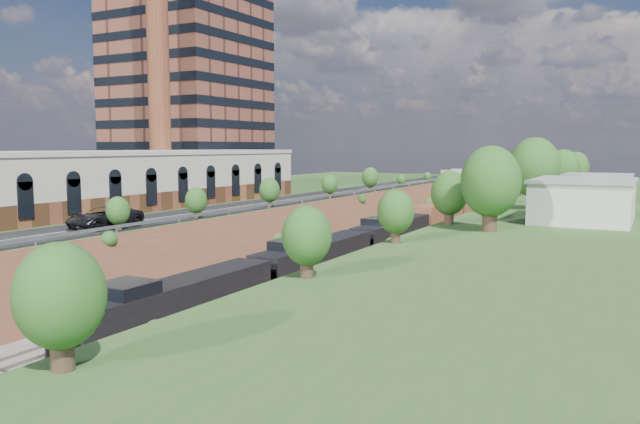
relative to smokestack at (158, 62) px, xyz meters
The scene contains 17 objects.
platform_left 23.05m from the smokestack, 53.13° to the left, with size 44.00×180.00×5.00m, color #375D26.
embankment_left 35.58m from the smokestack, ahead, with size 7.07×180.00×7.07m, color brown.
embankment_right 53.39m from the smokestack, ahead, with size 7.07×180.00×7.07m, color brown.
rail_left_track 41.86m from the smokestack, ahead, with size 1.58×180.00×0.18m, color gray.
rail_right_track 46.11m from the smokestack, ahead, with size 1.58×180.00×0.18m, color gray.
road 28.88m from the smokestack, 11.04° to the left, with size 8.00×180.00×0.10m, color black.
guardrail 31.59m from the smokestack, ahead, with size 0.10×171.00×0.70m.
commercial_building 25.69m from the smokestack, 66.04° to the right, with size 14.30×62.30×7.00m.
highrise_tower 19.55m from the smokestack, 116.57° to the left, with size 22.00×22.00×53.90m.
smokestack is the anchor object (origin of this frame).
overpass 77.82m from the smokestack, 61.39° to the left, with size 24.50×8.30×7.40m.
white_building_near 62.29m from the smokestack, ahead, with size 9.00×12.00×4.00m, color silver.
white_building_far 64.31m from the smokestack, 16.97° to the left, with size 8.00×10.00×3.60m, color silver.
tree_right_large 57.52m from the smokestack, 16.80° to the right, with size 5.25×5.25×7.61m.
tree_left_crest 46.95m from the smokestack, 56.09° to the right, with size 2.45×2.45×3.55m.
freight_train 46.43m from the smokestack, 18.19° to the left, with size 2.98×120.42×4.55m.
suv 42.50m from the smokestack, 55.01° to the right, with size 3.29×7.14×1.98m, color black.
Camera 1 is at (29.82, -15.36, 12.50)m, focal length 35.00 mm.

